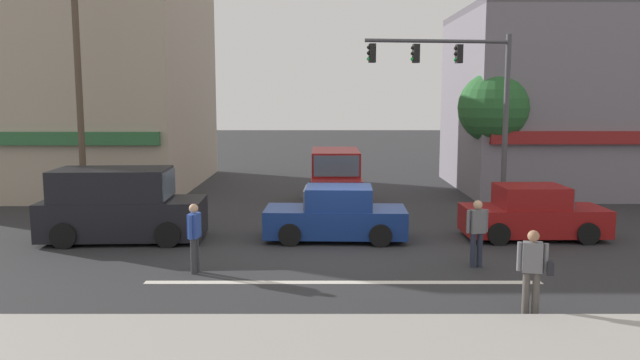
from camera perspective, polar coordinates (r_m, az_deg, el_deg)
The scene contains 14 objects.
ground_plane at distance 17.67m, azimuth 1.82°, elevation -6.02°, with size 120.00×120.00×0.00m, color #2B2B2D.
lane_marking_stripe at distance 14.30m, azimuth 2.24°, elevation -9.33°, with size 9.00×0.24×0.01m, color silver.
building_left_block at distance 31.26m, azimuth -21.58°, elevation 8.59°, with size 11.36×11.35×9.94m.
building_right_corner at distance 30.73m, azimuth 23.82°, elevation 6.66°, with size 12.06×8.58×7.97m.
street_tree at distance 25.68m, azimuth 15.72°, elevation 6.32°, with size 2.82×2.82×5.14m.
utility_pole_near_left at distance 23.04m, azimuth -21.06°, elevation 7.69°, with size 1.40×0.22×8.48m.
traffic_light_mast at distance 21.28m, azimuth 13.57°, elevation 7.78°, with size 4.86×0.77×6.20m.
sedan_waiting_far at distance 19.48m, azimuth 18.98°, elevation -3.02°, with size 4.13×1.93×1.58m.
van_approaching_near at distance 24.14m, azimuth 1.53°, elevation 0.11°, with size 2.04×4.60×2.11m.
van_crossing_center at distance 18.99m, azimuth -17.69°, elevation -2.32°, with size 4.68×2.19×2.11m.
sedan_crossing_leftbound at distance 18.27m, azimuth 1.58°, elevation -3.29°, with size 4.16×1.99×1.58m.
pedestrian_foreground_with_bag at distance 12.64m, azimuth 19.03°, elevation -7.57°, with size 0.67×0.43×1.67m.
pedestrian_mid_crossing at distance 15.77m, azimuth 14.27°, elevation -4.40°, with size 0.56×0.30×1.67m.
pedestrian_far_side at distance 15.10m, azimuth -11.31°, elevation -4.84°, with size 0.28×0.56×1.67m.
Camera 1 is at (-0.53, -17.16, 4.19)m, focal length 35.00 mm.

